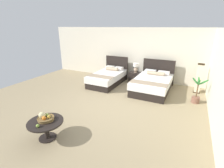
# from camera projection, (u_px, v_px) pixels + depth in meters

# --- Properties ---
(ground_plane) EXTENTS (9.81, 10.11, 0.02)m
(ground_plane) POSITION_uv_depth(u_px,v_px,m) (109.00, 105.00, 5.70)
(ground_plane) COLOR #988563
(wall_back) EXTENTS (9.81, 0.12, 2.50)m
(wall_back) POSITION_uv_depth(u_px,v_px,m) (139.00, 54.00, 8.05)
(wall_back) COLOR beige
(wall_back) RESTS_ON ground
(wall_side_right) EXTENTS (0.12, 5.71, 2.50)m
(wall_side_right) POSITION_uv_depth(u_px,v_px,m) (221.00, 79.00, 4.35)
(wall_side_right) COLOR beige
(wall_side_right) RESTS_ON ground
(bed_near_window) EXTENTS (1.18, 2.10, 1.13)m
(bed_near_window) POSITION_uv_depth(u_px,v_px,m) (108.00, 77.00, 7.68)
(bed_near_window) COLOR black
(bed_near_window) RESTS_ON ground
(bed_near_corner) EXTENTS (1.42, 2.17, 1.14)m
(bed_near_corner) POSITION_uv_depth(u_px,v_px,m) (153.00, 84.00, 6.82)
(bed_near_corner) COLOR black
(bed_near_corner) RESTS_ON ground
(nightstand) EXTENTS (0.56, 0.45, 0.48)m
(nightstand) POSITION_uv_depth(u_px,v_px,m) (135.00, 77.00, 7.91)
(nightstand) COLOR black
(nightstand) RESTS_ON ground
(table_lamp) EXTENTS (0.27, 0.27, 0.44)m
(table_lamp) POSITION_uv_depth(u_px,v_px,m) (136.00, 67.00, 7.77)
(table_lamp) COLOR tan
(table_lamp) RESTS_ON nightstand
(coffee_table) EXTENTS (0.82, 0.82, 0.46)m
(coffee_table) POSITION_uv_depth(u_px,v_px,m) (46.00, 125.00, 3.88)
(coffee_table) COLOR black
(coffee_table) RESTS_ON ground
(fruit_bowl) EXTENTS (0.39, 0.39, 0.20)m
(fruit_bowl) POSITION_uv_depth(u_px,v_px,m) (45.00, 118.00, 3.88)
(fruit_bowl) COLOR brown
(fruit_bowl) RESTS_ON coffee_table
(loose_apple) EXTENTS (0.08, 0.08, 0.08)m
(loose_apple) POSITION_uv_depth(u_px,v_px,m) (38.00, 126.00, 3.61)
(loose_apple) COLOR #84A43B
(loose_apple) RESTS_ON coffee_table
(floor_lamp_corner) EXTENTS (0.24, 0.24, 1.19)m
(floor_lamp_corner) POSITION_uv_depth(u_px,v_px,m) (199.00, 78.00, 6.56)
(floor_lamp_corner) COLOR black
(floor_lamp_corner) RESTS_ON ground
(potted_palm) EXTENTS (0.53, 0.46, 0.94)m
(potted_palm) POSITION_uv_depth(u_px,v_px,m) (196.00, 95.00, 5.76)
(potted_palm) COLOR brown
(potted_palm) RESTS_ON ground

